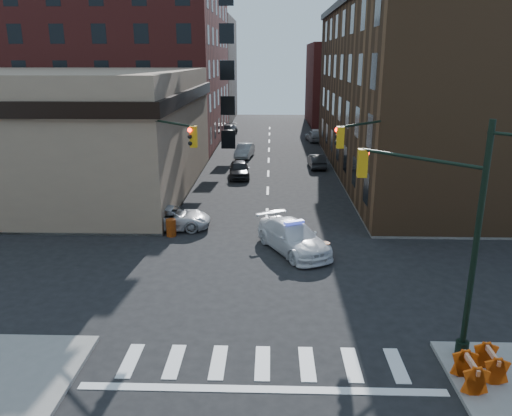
# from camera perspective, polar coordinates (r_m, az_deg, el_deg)

# --- Properties ---
(ground) EXTENTS (140.00, 140.00, 0.00)m
(ground) POSITION_cam_1_polar(r_m,az_deg,el_deg) (23.58, 1.05, -8.01)
(ground) COLOR black
(ground) RESTS_ON ground
(sidewalk_nw) EXTENTS (34.00, 54.50, 0.15)m
(sidewalk_nw) POSITION_cam_1_polar(r_m,az_deg,el_deg) (59.74, -21.30, 6.20)
(sidewalk_nw) COLOR gray
(sidewalk_nw) RESTS_ON ground
(sidewalk_ne) EXTENTS (34.00, 54.50, 0.15)m
(sidewalk_ne) POSITION_cam_1_polar(r_m,az_deg,el_deg) (59.57, 24.32, 5.82)
(sidewalk_ne) COLOR gray
(sidewalk_ne) RESTS_ON ground
(bank_building) EXTENTS (22.00, 22.00, 9.00)m
(bank_building) POSITION_cam_1_polar(r_m,az_deg,el_deg) (41.98, -22.74, 8.13)
(bank_building) COLOR #897259
(bank_building) RESTS_ON ground
(apartment_block) EXTENTS (25.00, 25.00, 24.00)m
(apartment_block) POSITION_cam_1_polar(r_m,az_deg,el_deg) (64.23, -16.02, 18.07)
(apartment_block) COLOR maroon
(apartment_block) RESTS_ON ground
(commercial_row_ne) EXTENTS (14.00, 34.00, 14.00)m
(commercial_row_ne) POSITION_cam_1_polar(r_m,az_deg,el_deg) (45.82, 18.36, 12.35)
(commercial_row_ne) COLOR #513620
(commercial_row_ne) RESTS_ON ground
(filler_nw) EXTENTS (20.00, 18.00, 16.00)m
(filler_nw) POSITION_cam_1_polar(r_m,az_deg,el_deg) (84.99, -9.61, 15.30)
(filler_nw) COLOR brown
(filler_nw) RESTS_ON ground
(filler_ne) EXTENTS (16.00, 16.00, 12.00)m
(filler_ne) POSITION_cam_1_polar(r_m,az_deg,el_deg) (80.69, 11.91, 13.69)
(filler_ne) COLOR maroon
(filler_ne) RESTS_ON ground
(signal_pole_se) EXTENTS (5.40, 5.27, 8.00)m
(signal_pole_se) POSITION_cam_1_polar(r_m,az_deg,el_deg) (17.72, 20.82, -1.67)
(signal_pole_se) COLOR black
(signal_pole_se) RESTS_ON sidewalk_se
(signal_pole_nw) EXTENTS (3.58, 3.67, 8.00)m
(signal_pole_nw) POSITION_cam_1_polar(r_m,az_deg,el_deg) (27.98, -10.88, 5.04)
(signal_pole_nw) COLOR black
(signal_pole_nw) RESTS_ON sidewalk_nw
(signal_pole_ne) EXTENTS (3.67, 3.58, 8.00)m
(signal_pole_ne) POSITION_cam_1_polar(r_m,az_deg,el_deg) (27.90, 13.36, 4.86)
(signal_pole_ne) COLOR black
(signal_pole_ne) RESTS_ON sidewalk_ne
(tree_ne_near) EXTENTS (3.00, 3.00, 4.85)m
(tree_ne_near) POSITION_cam_1_polar(r_m,az_deg,el_deg) (48.39, 10.50, 8.92)
(tree_ne_near) COLOR black
(tree_ne_near) RESTS_ON sidewalk_ne
(tree_ne_far) EXTENTS (3.00, 3.00, 4.85)m
(tree_ne_far) POSITION_cam_1_polar(r_m,az_deg,el_deg) (56.25, 9.30, 10.04)
(tree_ne_far) COLOR black
(tree_ne_far) RESTS_ON sidewalk_ne
(police_car) EXTENTS (4.44, 5.80, 1.56)m
(police_car) POSITION_cam_1_polar(r_m,az_deg,el_deg) (26.52, 4.27, -3.34)
(police_car) COLOR silver
(police_car) RESTS_ON ground
(pickup) EXTENTS (4.91, 2.36, 1.35)m
(pickup) POSITION_cam_1_polar(r_m,az_deg,el_deg) (30.45, -9.76, -1.08)
(pickup) COLOR silver
(pickup) RESTS_ON ground
(parked_car_wnear) EXTENTS (2.05, 4.35, 1.44)m
(parked_car_wnear) POSITION_cam_1_polar(r_m,az_deg,el_deg) (42.95, -1.94, 4.45)
(parked_car_wnear) COLOR black
(parked_car_wnear) RESTS_ON ground
(parked_car_wfar) EXTENTS (2.02, 4.40, 1.40)m
(parked_car_wfar) POSITION_cam_1_polar(r_m,az_deg,el_deg) (51.77, -1.31, 6.56)
(parked_car_wfar) COLOR #9A9EA2
(parked_car_wfar) RESTS_ON ground
(parked_car_wdeep) EXTENTS (2.56, 5.06, 1.41)m
(parked_car_wdeep) POSITION_cam_1_polar(r_m,az_deg,el_deg) (66.79, -3.23, 8.86)
(parked_car_wdeep) COLOR black
(parked_car_wdeep) RESTS_ON ground
(parked_car_enear) EXTENTS (1.53, 3.94, 1.28)m
(parked_car_enear) POSITION_cam_1_polar(r_m,az_deg,el_deg) (47.11, 6.95, 5.35)
(parked_car_enear) COLOR black
(parked_car_enear) RESTS_ON ground
(parked_car_efar) EXTENTS (2.13, 4.16, 1.35)m
(parked_car_efar) POSITION_cam_1_polar(r_m,az_deg,el_deg) (62.36, 6.64, 8.19)
(parked_car_efar) COLOR #93979B
(parked_car_efar) RESTS_ON ground
(pedestrian_a) EXTENTS (0.70, 0.63, 1.62)m
(pedestrian_a) POSITION_cam_1_polar(r_m,az_deg,el_deg) (31.41, -17.67, -0.55)
(pedestrian_a) COLOR black
(pedestrian_a) RESTS_ON sidewalk_nw
(pedestrian_b) EXTENTS (0.88, 0.70, 1.72)m
(pedestrian_b) POSITION_cam_1_polar(r_m,az_deg,el_deg) (30.05, -14.89, -0.97)
(pedestrian_b) COLOR black
(pedestrian_b) RESTS_ON sidewalk_nw
(pedestrian_c) EXTENTS (1.11, 1.05, 1.84)m
(pedestrian_c) POSITION_cam_1_polar(r_m,az_deg,el_deg) (32.34, -22.48, -0.35)
(pedestrian_c) COLOR #1E232D
(pedestrian_c) RESTS_ON sidewalk_nw
(barrel_road) EXTENTS (0.59, 0.59, 0.88)m
(barrel_road) POSITION_cam_1_polar(r_m,az_deg,el_deg) (25.80, 7.88, -4.87)
(barrel_road) COLOR red
(barrel_road) RESTS_ON ground
(barrel_bank) EXTENTS (0.69, 0.69, 1.01)m
(barrel_bank) POSITION_cam_1_polar(r_m,az_deg,el_deg) (29.16, -9.68, -2.23)
(barrel_bank) COLOR red
(barrel_bank) RESTS_ON ground
(barricade_se_a) EXTENTS (0.61, 1.22, 0.91)m
(barricade_se_a) POSITION_cam_1_polar(r_m,az_deg,el_deg) (17.44, 23.23, -16.91)
(barricade_se_a) COLOR #E63A0A
(barricade_se_a) RESTS_ON sidewalk_se
(barricade_se_b) EXTENTS (0.61, 1.19, 0.89)m
(barricade_se_b) POSITION_cam_1_polar(r_m,az_deg,el_deg) (18.16, 25.23, -15.79)
(barricade_se_b) COLOR orange
(barricade_se_b) RESTS_ON sidewalk_se
(barricade_nw_a) EXTENTS (1.34, 0.67, 1.00)m
(barricade_nw_a) POSITION_cam_1_polar(r_m,az_deg,el_deg) (30.16, -11.97, -1.42)
(barricade_nw_a) COLOR red
(barricade_nw_a) RESTS_ON sidewalk_nw
(barricade_nw_b) EXTENTS (1.29, 0.67, 0.95)m
(barricade_nw_b) POSITION_cam_1_polar(r_m,az_deg,el_deg) (32.49, -16.75, -0.51)
(barricade_nw_b) COLOR orange
(barricade_nw_b) RESTS_ON sidewalk_nw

